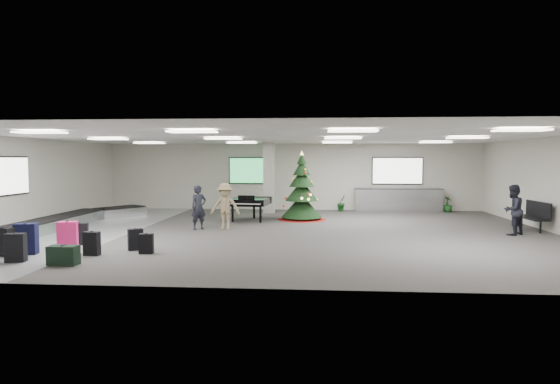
# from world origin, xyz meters

# --- Properties ---
(ground) EXTENTS (18.00, 18.00, 0.00)m
(ground) POSITION_xyz_m (0.00, 0.00, 0.00)
(ground) COLOR #3D3937
(ground) RESTS_ON ground
(room_envelope) EXTENTS (18.02, 14.02, 3.21)m
(room_envelope) POSITION_xyz_m (-0.38, 0.67, 2.33)
(room_envelope) COLOR beige
(room_envelope) RESTS_ON ground
(baggage_carousel) EXTENTS (2.28, 9.71, 0.43)m
(baggage_carousel) POSITION_xyz_m (-7.84, -0.08, 0.21)
(baggage_carousel) COLOR silver
(baggage_carousel) RESTS_ON ground
(service_counter) EXTENTS (4.05, 0.65, 1.08)m
(service_counter) POSITION_xyz_m (5.00, 6.65, 0.55)
(service_counter) COLOR silver
(service_counter) RESTS_ON ground
(suitcase_0) EXTENTS (0.48, 0.32, 0.70)m
(suitcase_0) POSITION_xyz_m (-6.01, -5.14, 0.34)
(suitcase_0) COLOR black
(suitcase_0) RESTS_ON ground
(suitcase_1) EXTENTS (0.41, 0.24, 0.62)m
(suitcase_1) POSITION_xyz_m (-4.58, -4.23, 0.30)
(suitcase_1) COLOR black
(suitcase_1) RESTS_ON ground
(pink_suitcase) EXTENTS (0.55, 0.41, 0.80)m
(pink_suitcase) POSITION_xyz_m (-5.55, -3.63, 0.39)
(pink_suitcase) COLOR #EC1E6D
(pink_suitcase) RESTS_ON ground
(suitcase_3) EXTENTS (0.44, 0.38, 0.60)m
(suitcase_3) POSITION_xyz_m (-3.74, -3.48, 0.29)
(suitcase_3) COLOR black
(suitcase_3) RESTS_ON ground
(navy_suitcase) EXTENTS (0.58, 0.41, 0.83)m
(navy_suitcase) POSITION_xyz_m (-6.31, -4.27, 0.40)
(navy_suitcase) COLOR black
(navy_suitcase) RESTS_ON ground
(suitcase_5) EXTENTS (0.55, 0.41, 0.75)m
(suitcase_5) POSITION_xyz_m (-6.72, -4.48, 0.36)
(suitcase_5) COLOR black
(suitcase_5) RESTS_ON ground
(green_duffel) EXTENTS (0.67, 0.34, 0.47)m
(green_duffel) POSITION_xyz_m (-4.73, -5.33, 0.22)
(green_duffel) COLOR black
(green_duffel) RESTS_ON ground
(suitcase_7) EXTENTS (0.38, 0.23, 0.54)m
(suitcase_7) POSITION_xyz_m (-3.27, -3.92, 0.26)
(suitcase_7) COLOR black
(suitcase_7) RESTS_ON ground
(suitcase_8) EXTENTS (0.48, 0.35, 0.65)m
(suitcase_8) POSITION_xyz_m (-5.61, -2.86, 0.31)
(suitcase_8) COLOR black
(suitcase_8) RESTS_ON ground
(christmas_tree) EXTENTS (1.96, 1.96, 2.80)m
(christmas_tree) POSITION_xyz_m (0.56, 3.24, 0.96)
(christmas_tree) COLOR maroon
(christmas_tree) RESTS_ON ground
(grand_piano) EXTENTS (1.60, 1.97, 1.05)m
(grand_piano) POSITION_xyz_m (-1.50, 2.83, 0.75)
(grand_piano) COLOR black
(grand_piano) RESTS_ON ground
(bench) EXTENTS (0.62, 1.61, 1.00)m
(bench) POSITION_xyz_m (8.61, 0.92, 0.57)
(bench) COLOR black
(bench) RESTS_ON ground
(traveler_a) EXTENTS (0.67, 0.64, 1.54)m
(traveler_a) POSITION_xyz_m (-2.94, 0.29, 0.77)
(traveler_a) COLOR black
(traveler_a) RESTS_ON ground
(traveler_b) EXTENTS (1.07, 0.64, 1.61)m
(traveler_b) POSITION_xyz_m (-2.05, 0.47, 0.81)
(traveler_b) COLOR #8C7A56
(traveler_b) RESTS_ON ground
(traveler_bench) EXTENTS (1.01, 0.97, 1.63)m
(traveler_bench) POSITION_xyz_m (7.45, -0.15, 0.82)
(traveler_bench) COLOR black
(traveler_bench) RESTS_ON ground
(potted_plant_left) EXTENTS (0.55, 0.57, 0.80)m
(potted_plant_left) POSITION_xyz_m (2.34, 6.46, 0.40)
(potted_plant_left) COLOR #163B13
(potted_plant_left) RESTS_ON ground
(potted_plant_right) EXTENTS (0.52, 0.52, 0.74)m
(potted_plant_right) POSITION_xyz_m (7.26, 6.50, 0.37)
(potted_plant_right) COLOR #163B13
(potted_plant_right) RESTS_ON ground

